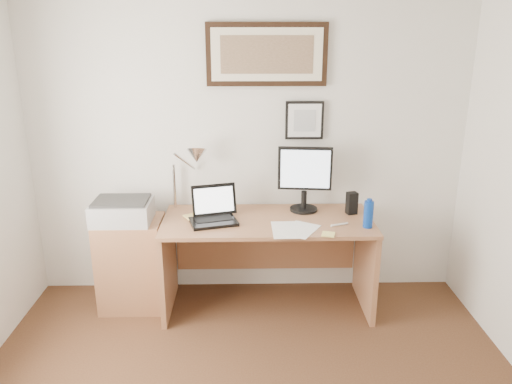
{
  "coord_description": "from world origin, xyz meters",
  "views": [
    {
      "loc": [
        -0.01,
        -1.92,
        2.13
      ],
      "look_at": [
        0.06,
        1.43,
        1.04
      ],
      "focal_mm": 35.0,
      "sensor_mm": 36.0,
      "label": 1
    }
  ],
  "objects_px": {
    "water_bottle": "(368,214)",
    "book": "(189,221)",
    "desk": "(267,243)",
    "laptop": "(214,214)",
    "side_cabinet": "(132,263)",
    "lcd_monitor": "(305,176)",
    "printer": "(122,211)"
  },
  "relations": [
    {
      "from": "side_cabinet",
      "to": "laptop",
      "type": "distance_m",
      "value": 0.8
    },
    {
      "from": "desk",
      "to": "laptop",
      "type": "distance_m",
      "value": 0.51
    },
    {
      "from": "laptop",
      "to": "printer",
      "type": "distance_m",
      "value": 0.7
    },
    {
      "from": "printer",
      "to": "book",
      "type": "bearing_deg",
      "value": -7.87
    },
    {
      "from": "side_cabinet",
      "to": "desk",
      "type": "bearing_deg",
      "value": 1.89
    },
    {
      "from": "side_cabinet",
      "to": "laptop",
      "type": "bearing_deg",
      "value": -6.3
    },
    {
      "from": "laptop",
      "to": "lcd_monitor",
      "type": "height_order",
      "value": "lcd_monitor"
    },
    {
      "from": "water_bottle",
      "to": "desk",
      "type": "bearing_deg",
      "value": 160.4
    },
    {
      "from": "lcd_monitor",
      "to": "printer",
      "type": "distance_m",
      "value": 1.43
    },
    {
      "from": "water_bottle",
      "to": "book",
      "type": "xyz_separation_m",
      "value": [
        -1.32,
        0.13,
        -0.09
      ]
    },
    {
      "from": "book",
      "to": "desk",
      "type": "height_order",
      "value": "book"
    },
    {
      "from": "water_bottle",
      "to": "printer",
      "type": "height_order",
      "value": "water_bottle"
    },
    {
      "from": "side_cabinet",
      "to": "lcd_monitor",
      "type": "height_order",
      "value": "lcd_monitor"
    },
    {
      "from": "water_bottle",
      "to": "lcd_monitor",
      "type": "height_order",
      "value": "lcd_monitor"
    },
    {
      "from": "desk",
      "to": "book",
      "type": "bearing_deg",
      "value": -167.59
    },
    {
      "from": "water_bottle",
      "to": "printer",
      "type": "relative_size",
      "value": 0.45
    },
    {
      "from": "water_bottle",
      "to": "book",
      "type": "relative_size",
      "value": 0.82
    },
    {
      "from": "water_bottle",
      "to": "book",
      "type": "distance_m",
      "value": 1.33
    },
    {
      "from": "water_bottle",
      "to": "desk",
      "type": "distance_m",
      "value": 0.84
    },
    {
      "from": "water_bottle",
      "to": "laptop",
      "type": "distance_m",
      "value": 1.15
    },
    {
      "from": "side_cabinet",
      "to": "desk",
      "type": "relative_size",
      "value": 0.46
    },
    {
      "from": "laptop",
      "to": "printer",
      "type": "height_order",
      "value": "laptop"
    },
    {
      "from": "lcd_monitor",
      "to": "printer",
      "type": "bearing_deg",
      "value": -173.49
    },
    {
      "from": "water_bottle",
      "to": "lcd_monitor",
      "type": "bearing_deg",
      "value": 140.07
    },
    {
      "from": "water_bottle",
      "to": "lcd_monitor",
      "type": "xyz_separation_m",
      "value": [
        -0.43,
        0.36,
        0.19
      ]
    },
    {
      "from": "side_cabinet",
      "to": "desk",
      "type": "distance_m",
      "value": 1.08
    },
    {
      "from": "book",
      "to": "printer",
      "type": "height_order",
      "value": "printer"
    },
    {
      "from": "water_bottle",
      "to": "side_cabinet",
      "type": "bearing_deg",
      "value": 172.91
    },
    {
      "from": "laptop",
      "to": "side_cabinet",
      "type": "bearing_deg",
      "value": 173.7
    },
    {
      "from": "side_cabinet",
      "to": "printer",
      "type": "xyz_separation_m",
      "value": [
        -0.04,
        -0.02,
        0.45
      ]
    },
    {
      "from": "book",
      "to": "lcd_monitor",
      "type": "distance_m",
      "value": 0.96
    },
    {
      "from": "book",
      "to": "lcd_monitor",
      "type": "xyz_separation_m",
      "value": [
        0.89,
        0.23,
        0.28
      ]
    }
  ]
}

